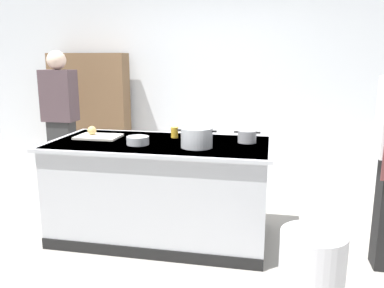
% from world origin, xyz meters
% --- Properties ---
extents(ground_plane, '(10.00, 10.00, 0.00)m').
position_xyz_m(ground_plane, '(0.00, 0.00, 0.00)').
color(ground_plane, '#9E9991').
extents(back_wall, '(6.40, 0.12, 3.00)m').
position_xyz_m(back_wall, '(0.00, 2.10, 1.50)').
color(back_wall, silver).
rests_on(back_wall, ground_plane).
extents(counter_island, '(1.98, 0.98, 0.90)m').
position_xyz_m(counter_island, '(0.00, -0.00, 0.47)').
color(counter_island, '#B7BABF').
rests_on(counter_island, ground_plane).
extents(cutting_board, '(0.40, 0.28, 0.02)m').
position_xyz_m(cutting_board, '(-0.62, 0.07, 0.91)').
color(cutting_board, silver).
rests_on(cutting_board, counter_island).
extents(onion, '(0.08, 0.08, 0.08)m').
position_xyz_m(onion, '(-0.70, 0.10, 0.96)').
color(onion, tan).
rests_on(onion, cutting_board).
extents(stock_pot, '(0.33, 0.27, 0.17)m').
position_xyz_m(stock_pot, '(0.36, -0.14, 0.98)').
color(stock_pot, '#B7BABF').
rests_on(stock_pot, counter_island).
extents(sauce_pan, '(0.23, 0.16, 0.11)m').
position_xyz_m(sauce_pan, '(0.76, 0.14, 0.95)').
color(sauce_pan, '#99999E').
rests_on(sauce_pan, counter_island).
extents(mixing_bowl, '(0.19, 0.19, 0.07)m').
position_xyz_m(mixing_bowl, '(-0.16, -0.13, 0.94)').
color(mixing_bowl, '#B7BABF').
rests_on(mixing_bowl, counter_island).
extents(juice_cup, '(0.07, 0.07, 0.10)m').
position_xyz_m(juice_cup, '(0.08, 0.22, 0.95)').
color(juice_cup, yellow).
rests_on(juice_cup, counter_island).
extents(trash_bin, '(0.41, 0.41, 0.57)m').
position_xyz_m(trash_bin, '(1.25, -0.92, 0.28)').
color(trash_bin, silver).
rests_on(trash_bin, ground_plane).
extents(person_guest, '(0.38, 0.24, 1.72)m').
position_xyz_m(person_guest, '(-1.50, 0.93, 0.91)').
color(person_guest, '#313131').
rests_on(person_guest, ground_plane).
extents(bookshelf, '(1.10, 0.31, 1.70)m').
position_xyz_m(bookshelf, '(-1.54, 1.80, 0.85)').
color(bookshelf, brown).
rests_on(bookshelf, ground_plane).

